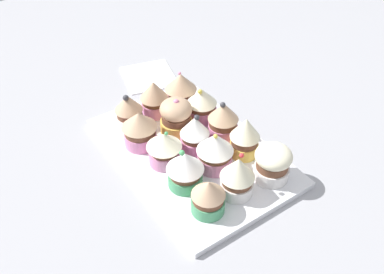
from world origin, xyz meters
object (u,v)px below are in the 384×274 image
object	(u,v)px
cupcake_0	(273,163)
cupcake_7	(196,134)
cupcake_10	(208,196)
cupcake_13	(140,128)
cupcake_3	(202,104)
cupcake_4	(181,89)
cupcake_11	(185,169)
cupcake_9	(155,97)
napkin	(149,76)
cupcake_14	(129,111)
cupcake_2	(222,118)
baking_tray	(192,152)
cupcake_1	(245,136)
cupcake_6	(215,150)
cupcake_12	(164,147)
cupcake_5	(240,175)
cupcake_8	(176,116)

from	to	relation	value
cupcake_0	cupcake_7	distance (cm)	14.83
cupcake_10	cupcake_13	bearing A→B (deg)	2.56
cupcake_3	cupcake_7	distance (cm)	9.25
cupcake_4	cupcake_11	bearing A→B (deg)	148.25
cupcake_4	cupcake_13	bearing A→B (deg)	115.13
cupcake_9	napkin	size ratio (longest dim) A/B	0.64
cupcake_9	cupcake_14	bearing A→B (deg)	94.83
cupcake_11	cupcake_7	bearing A→B (deg)	-46.14
cupcake_2	baking_tray	bearing A→B (deg)	93.06
cupcake_1	cupcake_11	bearing A→B (deg)	91.43
cupcake_13	cupcake_14	bearing A→B (deg)	-9.53
cupcake_4	cupcake_9	bearing A→B (deg)	85.63
cupcake_6	cupcake_7	distance (cm)	5.60
cupcake_3	cupcake_11	size ratio (longest dim) A/B	0.99
cupcake_2	cupcake_10	size ratio (longest dim) A/B	1.22
cupcake_9	cupcake_11	bearing A→B (deg)	162.74
cupcake_3	cupcake_10	distance (cm)	23.75
cupcake_10	cupcake_12	size ratio (longest dim) A/B	0.95
cupcake_10	cupcake_14	xyz separation A→B (cm)	(26.18, -0.13, 0.36)
baking_tray	napkin	size ratio (longest dim) A/B	3.21
cupcake_6	cupcake_11	size ratio (longest dim) A/B	1.03
cupcake_7	cupcake_14	world-z (taller)	cupcake_7
cupcake_7	cupcake_5	bearing A→B (deg)	179.34
cupcake_4	cupcake_7	size ratio (longest dim) A/B	1.01
cupcake_4	cupcake_7	xyz separation A→B (cm)	(-13.21, 5.52, -0.21)
cupcake_8	cupcake_3	bearing A→B (deg)	-86.65
cupcake_4	cupcake_6	world-z (taller)	same
cupcake_9	cupcake_14	world-z (taller)	cupcake_9
cupcake_5	cupcake_11	distance (cm)	9.03
cupcake_9	cupcake_3	bearing A→B (deg)	-135.95
cupcake_13	cupcake_14	size ratio (longest dim) A/B	0.97
cupcake_1	cupcake_10	distance (cm)	15.08
cupcake_7	cupcake_9	world-z (taller)	same
cupcake_6	cupcake_4	bearing A→B (deg)	-15.92
cupcake_0	cupcake_9	distance (cm)	27.83
cupcake_1	cupcake_4	world-z (taller)	cupcake_1
cupcake_2	cupcake_14	xyz separation A→B (cm)	(12.43, 13.13, -0.24)
cupcake_7	cupcake_11	distance (cm)	9.10
baking_tray	cupcake_3	xyz separation A→B (cm)	(6.52, -6.85, 4.14)
cupcake_4	cupcake_6	bearing A→B (deg)	164.08
cupcake_0	cupcake_13	size ratio (longest dim) A/B	0.93
cupcake_9	cupcake_8	bearing A→B (deg)	-177.60
cupcake_8	napkin	bearing A→B (deg)	-16.16
napkin	cupcake_6	bearing A→B (deg)	169.87
cupcake_10	cupcake_13	xyz separation A→B (cm)	(20.08, 0.90, 0.53)
cupcake_7	cupcake_4	bearing A→B (deg)	-22.67
cupcake_0	cupcake_1	xyz separation A→B (cm)	(7.32, 0.03, 0.67)
baking_tray	cupcake_4	distance (cm)	14.97
cupcake_2	cupcake_10	xyz separation A→B (cm)	(-13.75, 13.26, -0.60)
baking_tray	napkin	xyz separation A→B (cm)	(27.43, -6.72, -0.30)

